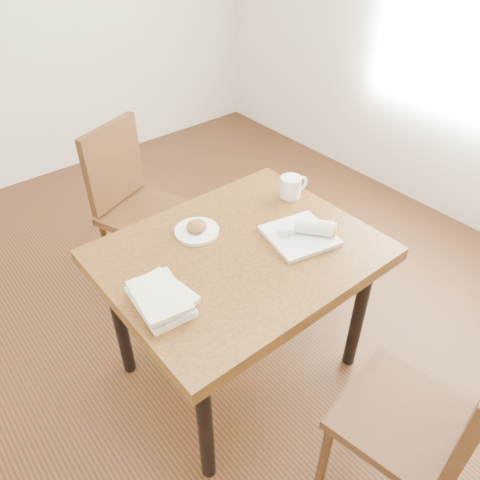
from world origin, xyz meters
TOP-DOWN VIEW (x-y plane):
  - ground at (0.00, 0.00)m, footprint 4.00×5.00m
  - room_walls at (0.00, 0.00)m, footprint 4.02×5.02m
  - table at (0.00, 0.00)m, footprint 1.08×0.87m
  - chair_near at (0.08, -0.89)m, footprint 0.48×0.48m
  - chair_far at (-0.01, 0.91)m, footprint 0.54×0.54m
  - plate_scone at (-0.07, 0.20)m, footprint 0.19×0.19m
  - coffee_mug at (0.45, 0.16)m, footprint 0.15×0.10m
  - plate_burrito at (0.26, -0.11)m, footprint 0.31×0.31m
  - book_stack at (-0.41, -0.06)m, footprint 0.21×0.27m

SIDE VIEW (x-z plane):
  - ground at x=0.00m, z-range -0.01..0.00m
  - chair_near at x=0.08m, z-range 0.07..1.03m
  - chair_far at x=-0.01m, z-range 0.07..1.03m
  - table at x=0.00m, z-range 0.29..1.04m
  - plate_scone at x=-0.07m, z-range 0.74..0.80m
  - plate_burrito at x=0.26m, z-range 0.73..0.82m
  - book_stack at x=-0.41m, z-range 0.75..0.81m
  - coffee_mug at x=0.45m, z-range 0.75..0.85m
  - room_walls at x=0.00m, z-range 0.23..3.03m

